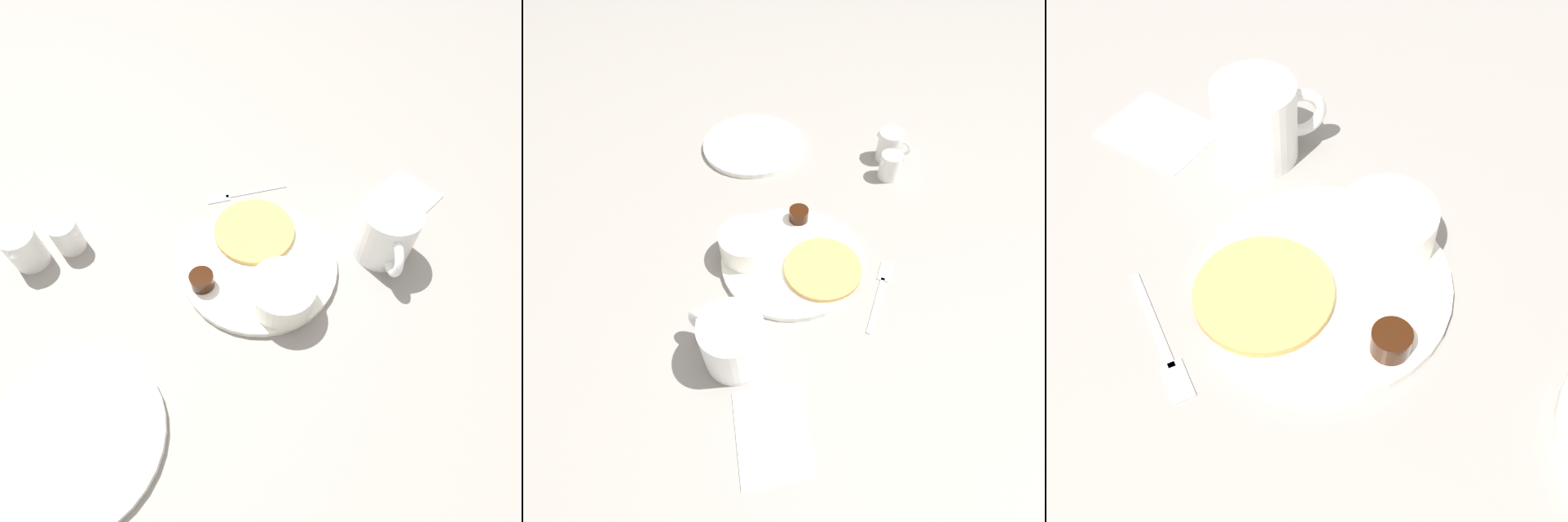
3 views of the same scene
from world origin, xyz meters
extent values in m
plane|color=gray|center=(0.00, 0.00, 0.00)|extent=(4.00, 4.00, 0.00)
cylinder|color=white|center=(0.00, 0.00, 0.01)|extent=(0.25, 0.25, 0.01)
cylinder|color=tan|center=(0.04, 0.05, 0.02)|extent=(0.13, 0.13, 0.01)
cylinder|color=white|center=(-0.03, -0.07, 0.04)|extent=(0.10, 0.10, 0.05)
cylinder|color=white|center=(-0.03, -0.07, 0.06)|extent=(0.08, 0.08, 0.01)
cylinder|color=black|center=(-0.09, 0.04, 0.02)|extent=(0.04, 0.04, 0.02)
cylinder|color=white|center=(-0.05, -0.08, 0.03)|extent=(0.04, 0.04, 0.03)
sphere|color=white|center=(-0.05, -0.08, 0.04)|extent=(0.02, 0.02, 0.02)
cylinder|color=white|center=(0.16, -0.13, 0.05)|extent=(0.09, 0.09, 0.10)
torus|color=white|center=(0.12, -0.16, 0.05)|extent=(0.05, 0.05, 0.06)
cylinder|color=white|center=(-0.18, 0.26, 0.03)|extent=(0.04, 0.04, 0.06)
torus|color=white|center=(-0.18, 0.28, 0.03)|extent=(0.01, 0.03, 0.03)
cone|color=white|center=(-0.17, 0.24, 0.05)|extent=(0.02, 0.02, 0.01)
cylinder|color=white|center=(-0.24, 0.29, 0.03)|extent=(0.05, 0.05, 0.07)
torus|color=white|center=(-0.22, 0.31, 0.04)|extent=(0.03, 0.03, 0.04)
cone|color=white|center=(-0.25, 0.27, 0.06)|extent=(0.02, 0.02, 0.01)
cube|color=silver|center=(0.12, 0.11, 0.00)|extent=(0.10, 0.07, 0.00)
cube|color=silver|center=(0.06, 0.16, 0.00)|extent=(0.05, 0.04, 0.00)
cube|color=white|center=(0.28, -0.10, 0.00)|extent=(0.13, 0.10, 0.00)
cylinder|color=white|center=(-0.35, 0.00, 0.01)|extent=(0.23, 0.23, 0.01)
camera|label=1|loc=(-0.27, -0.24, 0.55)|focal=28.00mm
camera|label=2|loc=(0.44, -0.12, 0.58)|focal=28.00mm
camera|label=3|loc=(-0.17, 0.33, 0.53)|focal=45.00mm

